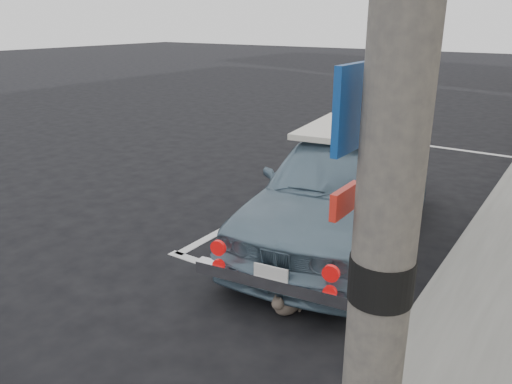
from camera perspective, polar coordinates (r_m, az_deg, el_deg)
ground at (r=5.84m, az=1.01°, el=-7.59°), size 80.00×80.00×0.00m
pline_rear at (r=5.23m, az=2.64°, el=-10.98°), size 3.00×0.12×0.01m
pline_front at (r=11.42m, az=21.40°, el=4.61°), size 3.00×0.12×0.01m
pline_side at (r=8.67m, az=6.86°, el=1.46°), size 0.12×7.00×0.01m
retro_coupe at (r=6.17m, az=9.80°, el=0.79°), size 2.17×4.30×1.40m
cat at (r=4.79m, az=3.54°, el=-12.57°), size 0.26×0.45×0.24m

